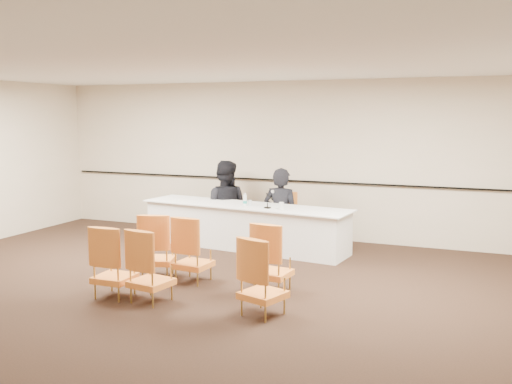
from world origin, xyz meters
TOP-DOWN VIEW (x-y plane):
  - floor at (0.00, 0.00)m, footprint 10.00×10.00m
  - ceiling at (0.00, 0.00)m, footprint 10.00×10.00m
  - wall_back at (0.00, 4.00)m, footprint 10.00×0.04m
  - wall_rail at (0.00, 3.96)m, footprint 9.80×0.04m
  - panel_table at (-0.38, 2.77)m, footprint 3.95×1.32m
  - panelist_main at (0.12, 3.28)m, footprint 0.68×0.45m
  - panelist_main_chair at (0.12, 3.28)m, footprint 0.55×0.55m
  - panelist_second at (-1.09, 3.42)m, footprint 1.07×0.91m
  - panelist_second_chair at (-1.09, 3.42)m, footprint 0.55×0.55m
  - papers at (0.17, 2.68)m, footprint 0.35×0.30m
  - microphone at (0.13, 2.56)m, footprint 0.15×0.24m
  - water_bottle at (-0.34, 2.68)m, footprint 0.09×0.09m
  - drinking_glass at (-0.26, 2.72)m, footprint 0.09×0.09m
  - coffee_cup at (0.41, 2.50)m, footprint 0.09×0.09m
  - aud_chair_front_left at (-0.82, 0.57)m, footprint 0.63×0.63m
  - aud_chair_front_mid at (-0.22, 0.56)m, footprint 0.53×0.53m
  - aud_chair_front_right at (0.98, 0.56)m, footprint 0.54×0.54m
  - aud_chair_back_left at (-0.84, -0.43)m, footprint 0.51×0.51m
  - aud_chair_back_mid at (-0.29, -0.42)m, footprint 0.57×0.57m
  - aud_chair_back_right at (1.20, -0.34)m, footprint 0.63×0.63m

SIDE VIEW (x-z plane):
  - floor at x=0.00m, z-range 0.00..0.00m
  - panel_table at x=-0.38m, z-range 0.00..0.78m
  - panelist_main_chair at x=0.12m, z-range 0.00..0.95m
  - panelist_second_chair at x=-1.09m, z-range 0.00..0.95m
  - aud_chair_front_left at x=-0.82m, z-range 0.00..0.95m
  - aud_chair_front_mid at x=-0.22m, z-range 0.00..0.95m
  - aud_chair_front_right at x=0.98m, z-range 0.00..0.95m
  - aud_chair_back_left at x=-0.84m, z-range 0.00..0.95m
  - aud_chair_back_mid at x=-0.29m, z-range 0.00..0.95m
  - aud_chair_back_right at x=1.20m, z-range 0.00..0.95m
  - panelist_main at x=0.12m, z-range -0.44..1.41m
  - panelist_second at x=-1.09m, z-range -0.43..1.49m
  - papers at x=0.17m, z-range 0.78..0.78m
  - drinking_glass at x=-0.26m, z-range 0.78..0.88m
  - coffee_cup at x=0.41m, z-range 0.78..0.90m
  - water_bottle at x=-0.34m, z-range 0.78..1.00m
  - microphone at x=0.13m, z-range 0.78..1.08m
  - wall_rail at x=0.00m, z-range 1.09..1.11m
  - wall_back at x=0.00m, z-range 0.00..3.00m
  - ceiling at x=0.00m, z-range 3.00..3.00m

